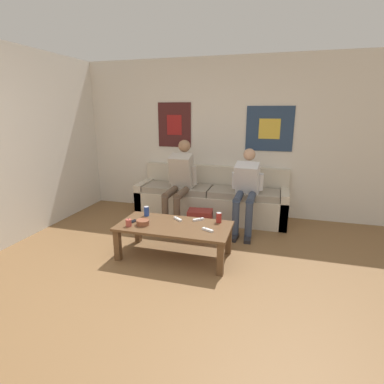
% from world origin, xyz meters
% --- Properties ---
extents(ground_plane, '(18.00, 18.00, 0.00)m').
position_xyz_m(ground_plane, '(0.00, 0.00, 0.00)').
color(ground_plane, brown).
extents(wall_back, '(10.00, 0.07, 2.55)m').
position_xyz_m(wall_back, '(0.00, 2.80, 1.28)').
color(wall_back, silver).
rests_on(wall_back, ground_plane).
extents(couch, '(2.43, 0.69, 0.82)m').
position_xyz_m(couch, '(-0.02, 2.45, 0.30)').
color(couch, beige).
rests_on(couch, ground_plane).
extents(coffee_table, '(1.34, 0.65, 0.41)m').
position_xyz_m(coffee_table, '(-0.14, 0.96, 0.35)').
color(coffee_table, brown).
rests_on(coffee_table, ground_plane).
extents(person_seated_adult, '(0.47, 0.96, 1.28)m').
position_xyz_m(person_seated_adult, '(-0.45, 2.11, 0.69)').
color(person_seated_adult, brown).
rests_on(person_seated_adult, ground_plane).
extents(person_seated_teen, '(0.47, 0.89, 1.18)m').
position_xyz_m(person_seated_teen, '(0.57, 2.10, 0.65)').
color(person_seated_teen, '#384256').
rests_on(person_seated_teen, ground_plane).
extents(backpack, '(0.37, 0.30, 0.37)m').
position_xyz_m(backpack, '(-0.01, 1.68, 0.18)').
color(backpack, maroon).
rests_on(backpack, ground_plane).
extents(ceramic_bowl, '(0.16, 0.16, 0.06)m').
position_xyz_m(ceramic_bowl, '(-0.50, 0.86, 0.45)').
color(ceramic_bowl, brown).
rests_on(ceramic_bowl, coffee_table).
extents(pillar_candle, '(0.07, 0.07, 0.10)m').
position_xyz_m(pillar_candle, '(-0.64, 0.78, 0.45)').
color(pillar_candle, '#B24C42').
rests_on(pillar_candle, coffee_table).
extents(drink_can_blue, '(0.07, 0.07, 0.12)m').
position_xyz_m(drink_can_blue, '(-0.59, 1.17, 0.47)').
color(drink_can_blue, '#28479E').
rests_on(drink_can_blue, coffee_table).
extents(drink_can_red, '(0.07, 0.07, 0.12)m').
position_xyz_m(drink_can_red, '(0.35, 1.19, 0.47)').
color(drink_can_red, maroon).
rests_on(drink_can_red, coffee_table).
extents(game_controller_near_left, '(0.14, 0.09, 0.03)m').
position_xyz_m(game_controller_near_left, '(0.28, 0.90, 0.42)').
color(game_controller_near_left, white).
rests_on(game_controller_near_left, coffee_table).
extents(game_controller_near_right, '(0.13, 0.12, 0.03)m').
position_xyz_m(game_controller_near_right, '(0.09, 1.19, 0.42)').
color(game_controller_near_right, white).
rests_on(game_controller_near_right, coffee_table).
extents(game_controller_far_center, '(0.13, 0.12, 0.03)m').
position_xyz_m(game_controller_far_center, '(-0.16, 1.13, 0.42)').
color(game_controller_far_center, white).
rests_on(game_controller_far_center, coffee_table).
extents(cell_phone, '(0.11, 0.15, 0.01)m').
position_xyz_m(cell_phone, '(-0.67, 0.91, 0.42)').
color(cell_phone, black).
rests_on(cell_phone, coffee_table).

